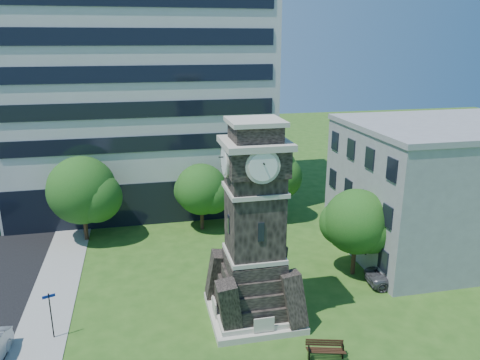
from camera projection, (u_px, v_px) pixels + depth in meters
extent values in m
plane|color=#285117|center=(211.00, 341.00, 26.52)|extent=(160.00, 160.00, 0.00)
cube|color=gray|center=(48.00, 312.00, 29.23)|extent=(3.00, 70.00, 0.06)
cube|color=#B9B5A2|center=(253.00, 312.00, 28.95)|extent=(5.40, 5.40, 0.40)
cube|color=#B9B5A2|center=(254.00, 307.00, 28.85)|extent=(4.80, 4.80, 0.30)
cube|color=black|center=(255.00, 206.00, 26.92)|extent=(3.00, 3.00, 6.40)
cube|color=#B9B5A2|center=(254.00, 253.00, 27.79)|extent=(3.25, 3.25, 0.25)
cube|color=#B9B5A2|center=(255.00, 189.00, 26.63)|extent=(3.25, 3.25, 0.25)
cube|color=black|center=(261.00, 232.00, 25.79)|extent=(0.35, 0.08, 1.10)
cube|color=black|center=(255.00, 159.00, 26.11)|extent=(3.30, 3.30, 1.60)
cube|color=#B9B5A2|center=(255.00, 143.00, 25.85)|extent=(3.70, 3.70, 0.35)
cylinder|color=white|center=(263.00, 167.00, 24.46)|extent=(1.56, 0.06, 1.56)
cylinder|color=white|center=(224.00, 160.00, 25.75)|extent=(0.06, 1.56, 1.56)
cube|color=black|center=(255.00, 132.00, 25.68)|extent=(2.60, 2.60, 0.90)
cube|color=#B9B5A2|center=(255.00, 121.00, 25.51)|extent=(3.00, 3.00, 0.25)
cube|color=silver|center=(137.00, 65.00, 46.16)|extent=(25.00, 15.00, 28.00)
cube|color=black|center=(146.00, 203.00, 42.90)|extent=(24.50, 0.80, 4.00)
cube|color=#96999B|center=(446.00, 191.00, 36.67)|extent=(15.00, 12.00, 10.00)
cube|color=#96999B|center=(454.00, 125.00, 35.17)|extent=(15.20, 12.20, 0.40)
imported|color=#54555A|center=(400.00, 276.00, 32.46)|extent=(4.89, 2.65, 1.30)
cube|color=black|center=(309.00, 355.00, 24.75)|extent=(0.07, 0.50, 0.78)
cube|color=black|center=(342.00, 350.00, 25.14)|extent=(0.07, 0.50, 0.78)
cube|color=#321911|center=(326.00, 350.00, 24.91)|extent=(2.02, 0.54, 0.04)
cube|color=#321911|center=(324.00, 343.00, 25.05)|extent=(2.02, 0.04, 0.45)
cylinder|color=black|center=(51.00, 316.00, 26.35)|extent=(0.07, 0.07, 2.87)
cube|color=#0E269E|center=(49.00, 296.00, 25.98)|extent=(0.69, 0.05, 0.17)
cylinder|color=#332114|center=(86.00, 226.00, 39.51)|extent=(0.36, 0.36, 2.59)
sphere|color=#1F5B1B|center=(82.00, 190.00, 38.60)|extent=(5.65, 5.65, 5.65)
sphere|color=#1F5B1B|center=(96.00, 197.00, 38.45)|extent=(4.24, 4.24, 4.24)
sphere|color=#1F5B1B|center=(71.00, 192.00, 39.14)|extent=(3.96, 3.96, 3.96)
cylinder|color=#332114|center=(202.00, 218.00, 41.84)|extent=(0.32, 0.32, 2.19)
sphere|color=#215318|center=(201.00, 189.00, 41.07)|extent=(4.54, 4.54, 4.54)
sphere|color=#215318|center=(212.00, 195.00, 40.95)|extent=(3.40, 3.40, 3.40)
sphere|color=#215318|center=(192.00, 190.00, 41.50)|extent=(3.17, 3.17, 3.17)
cylinder|color=#332114|center=(267.00, 204.00, 44.34)|extent=(0.40, 0.40, 2.75)
sphere|color=#2E581A|center=(267.00, 170.00, 43.37)|extent=(5.45, 5.45, 5.45)
sphere|color=#2E581A|center=(280.00, 177.00, 43.24)|extent=(4.09, 4.09, 4.09)
sphere|color=#2E581A|center=(256.00, 172.00, 43.90)|extent=(3.82, 3.82, 3.82)
cylinder|color=#332114|center=(354.00, 259.00, 33.80)|extent=(0.32, 0.32, 2.37)
sphere|color=#23611D|center=(356.00, 221.00, 32.96)|extent=(4.65, 4.65, 4.65)
sphere|color=#23611D|center=(371.00, 229.00, 32.85)|extent=(3.49, 3.49, 3.49)
sphere|color=#23611D|center=(342.00, 223.00, 33.42)|extent=(3.25, 3.25, 3.25)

